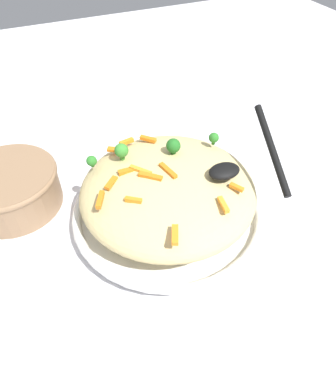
# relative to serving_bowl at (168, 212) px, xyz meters

# --- Properties ---
(ground_plane) EXTENTS (2.40, 2.40, 0.00)m
(ground_plane) POSITION_rel_serving_bowl_xyz_m (0.00, 0.00, -0.02)
(ground_plane) COLOR silver
(serving_bowl) EXTENTS (0.36, 0.36, 0.04)m
(serving_bowl) POSITION_rel_serving_bowl_xyz_m (0.00, 0.00, 0.00)
(serving_bowl) COLOR white
(serving_bowl) RESTS_ON ground_plane
(pasta_mound) EXTENTS (0.32, 0.31, 0.09)m
(pasta_mound) POSITION_rel_serving_bowl_xyz_m (0.00, 0.00, 0.06)
(pasta_mound) COLOR #D1BA7A
(pasta_mound) RESTS_ON serving_bowl
(carrot_piece_0) EXTENTS (0.03, 0.03, 0.01)m
(carrot_piece_0) POSITION_rel_serving_bowl_xyz_m (0.06, -0.10, 0.10)
(carrot_piece_0) COLOR orange
(carrot_piece_0) RESTS_ON pasta_mound
(carrot_piece_1) EXTENTS (0.03, 0.03, 0.01)m
(carrot_piece_1) POSITION_rel_serving_bowl_xyz_m (-0.01, -0.11, 0.10)
(carrot_piece_1) COLOR orange
(carrot_piece_1) RESTS_ON pasta_mound
(carrot_piece_2) EXTENTS (0.03, 0.01, 0.01)m
(carrot_piece_2) POSITION_rel_serving_bowl_xyz_m (0.06, -0.03, 0.10)
(carrot_piece_2) COLOR orange
(carrot_piece_2) RESTS_ON pasta_mound
(carrot_piece_3) EXTENTS (0.02, 0.04, 0.01)m
(carrot_piece_3) POSITION_rel_serving_bowl_xyz_m (0.12, 0.01, 0.10)
(carrot_piece_3) COLOR orange
(carrot_piece_3) RESTS_ON pasta_mound
(carrot_piece_4) EXTENTS (0.03, 0.03, 0.01)m
(carrot_piece_4) POSITION_rel_serving_bowl_xyz_m (0.10, -0.02, 0.10)
(carrot_piece_4) COLOR orange
(carrot_piece_4) RESTS_ON pasta_mound
(carrot_piece_5) EXTENTS (0.02, 0.03, 0.01)m
(carrot_piece_5) POSITION_rel_serving_bowl_xyz_m (-0.09, 0.08, 0.10)
(carrot_piece_5) COLOR orange
(carrot_piece_5) RESTS_ON pasta_mound
(carrot_piece_6) EXTENTS (0.03, 0.01, 0.01)m
(carrot_piece_6) POSITION_rel_serving_bowl_xyz_m (0.04, -0.12, 0.10)
(carrot_piece_6) COLOR orange
(carrot_piece_6) RESTS_ON pasta_mound
(carrot_piece_7) EXTENTS (0.03, 0.04, 0.01)m
(carrot_piece_7) POSITION_rel_serving_bowl_xyz_m (0.04, -0.02, 0.10)
(carrot_piece_7) COLOR orange
(carrot_piece_7) RESTS_ON pasta_mound
(carrot_piece_8) EXTENTS (0.04, 0.04, 0.01)m
(carrot_piece_8) POSITION_rel_serving_bowl_xyz_m (0.03, 0.00, 0.10)
(carrot_piece_8) COLOR orange
(carrot_piece_8) RESTS_ON pasta_mound
(carrot_piece_9) EXTENTS (0.03, 0.02, 0.01)m
(carrot_piece_9) POSITION_rel_serving_bowl_xyz_m (0.08, 0.04, 0.10)
(carrot_piece_9) COLOR orange
(carrot_piece_9) RESTS_ON pasta_mound
(carrot_piece_10) EXTENTS (0.02, 0.04, 0.01)m
(carrot_piece_10) POSITION_rel_serving_bowl_xyz_m (0.00, -0.00, 0.10)
(carrot_piece_10) COLOR orange
(carrot_piece_10) RESTS_ON pasta_mound
(carrot_piece_11) EXTENTS (0.01, 0.03, 0.01)m
(carrot_piece_11) POSITION_rel_serving_bowl_xyz_m (-0.05, 0.10, 0.10)
(carrot_piece_11) COLOR orange
(carrot_piece_11) RESTS_ON pasta_mound
(carrot_piece_12) EXTENTS (0.02, 0.04, 0.01)m
(carrot_piece_12) POSITION_rel_serving_bowl_xyz_m (0.05, 0.13, 0.10)
(carrot_piece_12) COLOR orange
(carrot_piece_12) RESTS_ON pasta_mound
(broccoli_floret_0) EXTENTS (0.03, 0.03, 0.03)m
(broccoli_floret_0) POSITION_rel_serving_bowl_xyz_m (0.06, -0.07, 0.11)
(broccoli_floret_0) COLOR #377928
(broccoli_floret_0) RESTS_ON pasta_mound
(broccoli_floret_1) EXTENTS (0.03, 0.03, 0.03)m
(broccoli_floret_1) POSITION_rel_serving_bowl_xyz_m (-0.03, -0.05, 0.12)
(broccoli_floret_1) COLOR #205B1C
(broccoli_floret_1) RESTS_ON pasta_mound
(broccoli_floret_2) EXTENTS (0.02, 0.02, 0.02)m
(broccoli_floret_2) POSITION_rel_serving_bowl_xyz_m (0.11, -0.08, 0.11)
(broccoli_floret_2) COLOR #296820
(broccoli_floret_2) RESTS_ON pasta_mound
(broccoli_floret_3) EXTENTS (0.02, 0.02, 0.02)m
(broccoli_floret_3) POSITION_rel_serving_bowl_xyz_m (-0.12, -0.05, 0.11)
(broccoli_floret_3) COLOR #296820
(broccoli_floret_3) RESTS_ON pasta_mound
(serving_spoon) EXTENTS (0.13, 0.16, 0.08)m
(serving_spoon) POSITION_rel_serving_bowl_xyz_m (-0.11, 0.05, 0.12)
(serving_spoon) COLOR black
(serving_spoon) RESTS_ON pasta_mound
(companion_bowl) EXTENTS (0.19, 0.19, 0.08)m
(companion_bowl) POSITION_rel_serving_bowl_xyz_m (0.27, -0.16, 0.03)
(companion_bowl) COLOR #8C6B4C
(companion_bowl) RESTS_ON ground_plane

